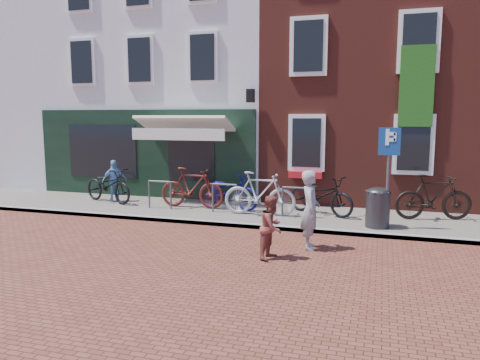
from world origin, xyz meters
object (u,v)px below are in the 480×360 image
(boy, at_px, (272,227))
(cafe_person, at_px, (115,181))
(parking_sign, at_px, (389,160))
(bicycle_4, at_px, (321,195))
(bicycle_1, at_px, (192,188))
(woman, at_px, (310,210))
(bicycle_0, at_px, (108,185))
(bicycle_3, at_px, (260,193))
(bicycle_5, at_px, (434,197))
(bicycle_2, at_px, (228,191))
(litter_bin, at_px, (378,205))

(boy, distance_m, cafe_person, 7.27)
(parking_sign, height_order, bicycle_4, parking_sign)
(boy, xyz_separation_m, bicycle_1, (-3.30, 3.77, 0.07))
(woman, xyz_separation_m, bicycle_4, (-0.17, 3.06, -0.20))
(bicycle_0, xyz_separation_m, bicycle_4, (6.61, 0.15, 0.00))
(bicycle_1, xyz_separation_m, bicycle_3, (2.17, -0.39, 0.00))
(bicycle_1, distance_m, bicycle_5, 6.66)
(parking_sign, relative_size, boy, 1.92)
(bicycle_1, bearing_deg, parking_sign, -99.80)
(bicycle_2, distance_m, bicycle_4, 2.69)
(woman, relative_size, cafe_person, 1.27)
(parking_sign, bearing_deg, litter_bin, 158.08)
(bicycle_5, bearing_deg, boy, 126.33)
(bicycle_3, bearing_deg, bicycle_2, 61.24)
(litter_bin, bearing_deg, bicycle_0, 173.44)
(parking_sign, height_order, boy, parking_sign)
(bicycle_0, bearing_deg, boy, -102.61)
(bicycle_4, bearing_deg, parking_sign, -97.55)
(boy, xyz_separation_m, bicycle_5, (3.34, 4.16, 0.07))
(bicycle_2, relative_size, bicycle_3, 1.03)
(boy, relative_size, bicycle_4, 0.62)
(litter_bin, distance_m, bicycle_3, 3.14)
(litter_bin, relative_size, bicycle_0, 0.51)
(litter_bin, bearing_deg, cafe_person, 171.90)
(boy, distance_m, bicycle_5, 5.33)
(bicycle_4, bearing_deg, boy, -159.96)
(parking_sign, distance_m, bicycle_3, 3.52)
(litter_bin, height_order, cafe_person, cafe_person)
(litter_bin, height_order, bicycle_5, bicycle_5)
(cafe_person, bearing_deg, bicycle_1, 132.41)
(bicycle_0, distance_m, bicycle_4, 6.61)
(boy, distance_m, bicycle_0, 7.25)
(bicycle_0, height_order, bicycle_3, bicycle_3)
(cafe_person, bearing_deg, bicycle_3, 130.09)
(boy, bearing_deg, bicycle_4, 5.21)
(woman, bearing_deg, bicycle_4, -6.94)
(cafe_person, relative_size, bicycle_4, 0.64)
(woman, distance_m, boy, 1.11)
(litter_bin, xyz_separation_m, cafe_person, (-8.03, 1.14, 0.12))
(parking_sign, distance_m, bicycle_2, 4.69)
(parking_sign, bearing_deg, bicycle_1, 169.86)
(cafe_person, bearing_deg, bicycle_4, 136.94)
(bicycle_3, bearing_deg, bicycle_4, -72.42)
(bicycle_0, bearing_deg, cafe_person, -7.78)
(bicycle_1, bearing_deg, boy, -138.42)
(boy, bearing_deg, cafe_person, 68.16)
(woman, bearing_deg, boy, 135.39)
(cafe_person, distance_m, bicycle_2, 3.82)
(litter_bin, relative_size, bicycle_1, 0.53)
(bicycle_0, distance_m, bicycle_3, 5.05)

